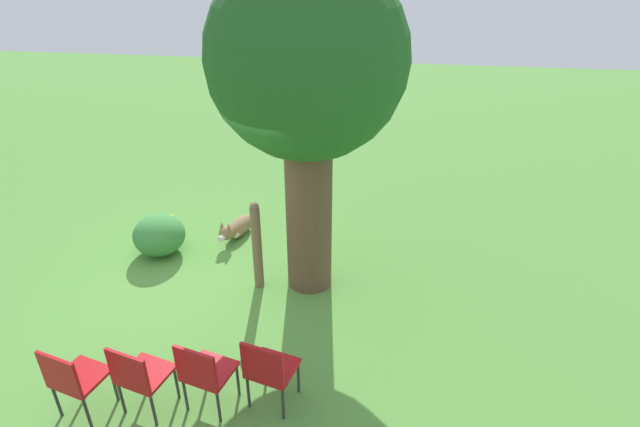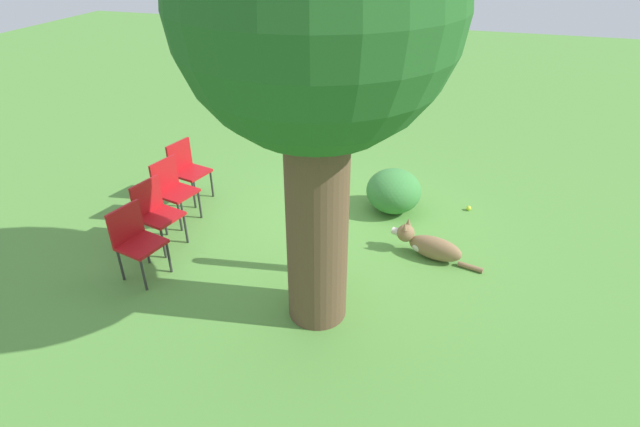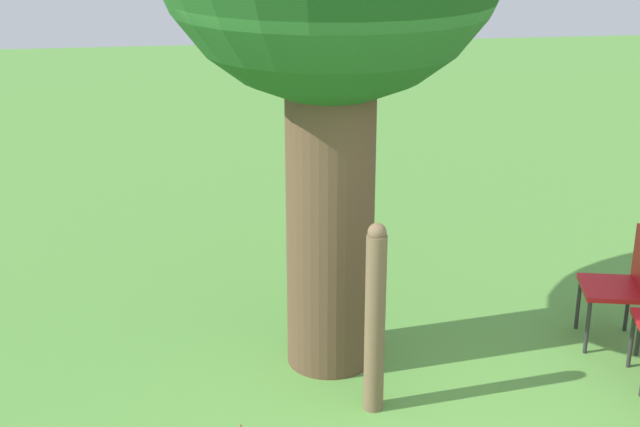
# 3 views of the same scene
# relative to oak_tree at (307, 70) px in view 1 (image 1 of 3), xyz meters

# --- Properties ---
(ground_plane) EXTENTS (30.00, 30.00, 0.00)m
(ground_plane) POSITION_rel_oak_tree_xyz_m (0.30, -1.37, -2.87)
(ground_plane) COLOR #56933D
(oak_tree) EXTENTS (2.27, 2.27, 4.13)m
(oak_tree) POSITION_rel_oak_tree_xyz_m (0.00, 0.00, 0.00)
(oak_tree) COLOR brown
(oak_tree) RESTS_ON ground_plane
(dog) EXTENTS (1.13, 0.42, 0.41)m
(dog) POSITION_rel_oak_tree_xyz_m (-1.00, -1.34, -2.72)
(dog) COLOR olive
(dog) RESTS_ON ground_plane
(fence_post) EXTENTS (0.13, 0.13, 1.27)m
(fence_post) POSITION_rel_oak_tree_xyz_m (0.18, -0.66, -2.23)
(fence_post) COLOR brown
(fence_post) RESTS_ON ground_plane
(red_chair_0) EXTENTS (0.51, 0.53, 0.85)m
(red_chair_0) POSITION_rel_oak_tree_xyz_m (2.51, -1.84, -2.38)
(red_chair_0) COLOR #B21419
(red_chair_0) RESTS_ON ground_plane
(red_chair_1) EXTENTS (0.51, 0.53, 0.85)m
(red_chair_1) POSITION_rel_oak_tree_xyz_m (2.38, -1.24, -2.38)
(red_chair_1) COLOR #B21419
(red_chair_1) RESTS_ON ground_plane
(red_chair_2) EXTENTS (0.51, 0.53, 0.85)m
(red_chair_2) POSITION_rel_oak_tree_xyz_m (2.25, -0.64, -2.38)
(red_chair_2) COLOR #B21419
(red_chair_2) RESTS_ON ground_plane
(red_chair_3) EXTENTS (0.51, 0.53, 0.85)m
(red_chair_3) POSITION_rel_oak_tree_xyz_m (2.13, -0.04, -2.38)
(red_chair_3) COLOR #B21419
(red_chair_3) RESTS_ON ground_plane
(tennis_ball) EXTENTS (0.07, 0.07, 0.07)m
(tennis_ball) POSITION_rel_oak_tree_xyz_m (-1.44, -2.63, -2.84)
(tennis_ball) COLOR #CCE033
(tennis_ball) RESTS_ON ground_plane
(low_shrub) EXTENTS (0.76, 0.76, 0.61)m
(low_shrub) POSITION_rel_oak_tree_xyz_m (-0.40, -2.33, -2.57)
(low_shrub) COLOR #3D843D
(low_shrub) RESTS_ON ground_plane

